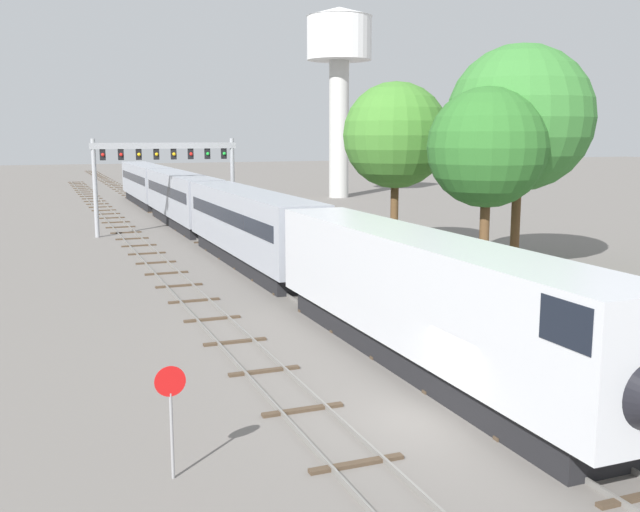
{
  "coord_description": "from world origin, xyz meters",
  "views": [
    {
      "loc": [
        -10.83,
        -18.05,
        8.38
      ],
      "look_at": [
        1.0,
        12.0,
        3.0
      ],
      "focal_mm": 41.18,
      "sensor_mm": 36.0,
      "label": 1
    }
  ],
  "objects_px": {
    "water_tower": "(339,53)",
    "trackside_tree_mid": "(487,148)",
    "stop_sign": "(171,406)",
    "trackside_tree_left": "(520,118)",
    "signal_gantry": "(165,163)",
    "passenger_train": "(208,209)",
    "trackside_tree_right": "(396,136)"
  },
  "relations": [
    {
      "from": "water_tower",
      "to": "passenger_train",
      "type": "bearing_deg",
      "value": -126.92
    },
    {
      "from": "trackside_tree_right",
      "to": "passenger_train",
      "type": "bearing_deg",
      "value": 135.15
    },
    {
      "from": "water_tower",
      "to": "stop_sign",
      "type": "height_order",
      "value": "water_tower"
    },
    {
      "from": "trackside_tree_left",
      "to": "trackside_tree_mid",
      "type": "relative_size",
      "value": 1.24
    },
    {
      "from": "passenger_train",
      "to": "trackside_tree_right",
      "type": "xyz_separation_m",
      "value": [
        10.84,
        -10.78,
        5.67
      ]
    },
    {
      "from": "water_tower",
      "to": "trackside_tree_mid",
      "type": "height_order",
      "value": "water_tower"
    },
    {
      "from": "water_tower",
      "to": "trackside_tree_right",
      "type": "height_order",
      "value": "water_tower"
    },
    {
      "from": "trackside_tree_left",
      "to": "signal_gantry",
      "type": "bearing_deg",
      "value": 123.97
    },
    {
      "from": "passenger_train",
      "to": "trackside_tree_right",
      "type": "distance_m",
      "value": 16.31
    },
    {
      "from": "signal_gantry",
      "to": "water_tower",
      "type": "relative_size",
      "value": 0.49
    },
    {
      "from": "trackside_tree_mid",
      "to": "signal_gantry",
      "type": "bearing_deg",
      "value": 116.79
    },
    {
      "from": "passenger_train",
      "to": "stop_sign",
      "type": "xyz_separation_m",
      "value": [
        -10.0,
        -39.57,
        -0.73
      ]
    },
    {
      "from": "trackside_tree_left",
      "to": "stop_sign",
      "type": "bearing_deg",
      "value": -140.87
    },
    {
      "from": "signal_gantry",
      "to": "water_tower",
      "type": "bearing_deg",
      "value": 45.6
    },
    {
      "from": "stop_sign",
      "to": "trackside_tree_left",
      "type": "relative_size",
      "value": 0.21
    },
    {
      "from": "passenger_train",
      "to": "trackside_tree_mid",
      "type": "bearing_deg",
      "value": -61.97
    },
    {
      "from": "trackside_tree_mid",
      "to": "trackside_tree_right",
      "type": "xyz_separation_m",
      "value": [
        -0.45,
        10.41,
        0.66
      ]
    },
    {
      "from": "passenger_train",
      "to": "water_tower",
      "type": "relative_size",
      "value": 3.65
    },
    {
      "from": "trackside_tree_right",
      "to": "stop_sign",
      "type": "bearing_deg",
      "value": -125.9
    },
    {
      "from": "water_tower",
      "to": "stop_sign",
      "type": "xyz_separation_m",
      "value": [
        -35.53,
        -73.54,
        -16.89
      ]
    },
    {
      "from": "water_tower",
      "to": "trackside_tree_mid",
      "type": "bearing_deg",
      "value": -104.48
    },
    {
      "from": "passenger_train",
      "to": "stop_sign",
      "type": "distance_m",
      "value": 40.82
    },
    {
      "from": "passenger_train",
      "to": "water_tower",
      "type": "height_order",
      "value": "water_tower"
    },
    {
      "from": "trackside_tree_mid",
      "to": "trackside_tree_right",
      "type": "height_order",
      "value": "trackside_tree_right"
    },
    {
      "from": "signal_gantry",
      "to": "trackside_tree_mid",
      "type": "distance_m",
      "value": 30.07
    },
    {
      "from": "passenger_train",
      "to": "trackside_tree_right",
      "type": "relative_size",
      "value": 7.51
    },
    {
      "from": "signal_gantry",
      "to": "stop_sign",
      "type": "height_order",
      "value": "signal_gantry"
    },
    {
      "from": "passenger_train",
      "to": "signal_gantry",
      "type": "xyz_separation_m",
      "value": [
        -2.25,
        5.61,
        3.37
      ]
    },
    {
      "from": "passenger_train",
      "to": "stop_sign",
      "type": "height_order",
      "value": "passenger_train"
    },
    {
      "from": "stop_sign",
      "to": "trackside_tree_right",
      "type": "height_order",
      "value": "trackside_tree_right"
    },
    {
      "from": "stop_sign",
      "to": "trackside_tree_right",
      "type": "distance_m",
      "value": 36.11
    },
    {
      "from": "signal_gantry",
      "to": "trackside_tree_left",
      "type": "height_order",
      "value": "trackside_tree_left"
    }
  ]
}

